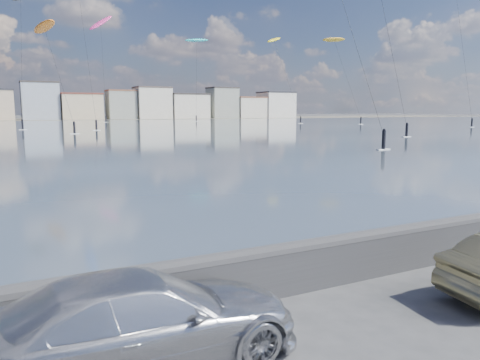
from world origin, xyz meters
The scene contains 10 objects.
bay_water centered at (0.00, 91.50, 0.01)m, with size 500.00×177.00×0.00m, color #334150.
far_shore_strip centered at (0.00, 200.00, 0.01)m, with size 500.00×60.00×0.00m, color #4C473D.
seawall centered at (0.00, 2.70, 0.58)m, with size 400.00×0.36×1.08m.
far_buildings centered at (1.31, 186.00, 6.03)m, with size 240.79×13.26×14.60m.
car_silver centered at (-1.93, 1.40, 0.69)m, with size 1.94×4.77×1.38m, color #B7B9BE.
kitesurfer_1 centered at (4.09, 78.38, 16.61)m, with size 5.46×11.85×17.81m.
kitesurfer_3 centered at (27.30, 150.73, 30.39)m, with size 8.67×14.15×34.08m.
kitesurfer_7 centered at (56.74, 143.41, 26.18)m, with size 9.90×9.96×27.47m.
kitesurfer_8 centered at (70.07, 116.02, 23.57)m, with size 8.12×17.77×25.51m.
kitesurfer_16 centered at (77.29, 97.33, 21.73)m, with size 8.38×10.39×23.17m.
Camera 1 is at (-3.61, -4.95, 3.72)m, focal length 35.00 mm.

